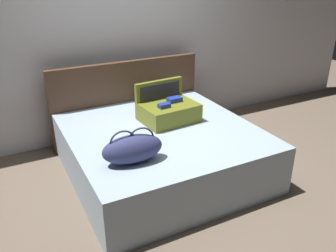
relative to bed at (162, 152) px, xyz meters
name	(u,v)px	position (x,y,z in m)	size (l,w,h in m)	color
ground_plane	(180,191)	(0.00, -0.40, -0.26)	(12.00, 12.00, 0.00)	#6B5B4C
back_wall	(117,35)	(0.00, 1.25, 1.04)	(8.00, 0.10, 2.60)	silver
bed	(162,152)	(0.00, 0.00, 0.00)	(1.89, 1.89, 0.52)	#99ADBC
headboard	(127,101)	(0.00, 0.99, 0.25)	(1.93, 0.08, 1.03)	#4C3323
hard_case_large	(168,110)	(0.17, 0.19, 0.39)	(0.62, 0.50, 0.41)	olive
duffel_bag	(133,149)	(-0.52, -0.48, 0.39)	(0.55, 0.28, 0.32)	navy
pillow_near_headboard	(153,96)	(0.26, 0.76, 0.35)	(0.50, 0.24, 0.18)	#4C724C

